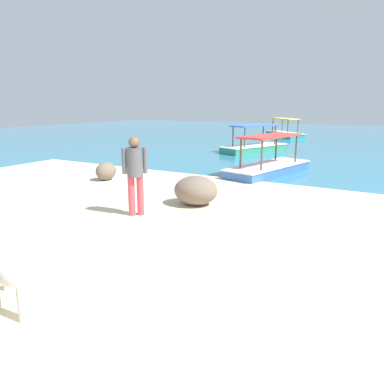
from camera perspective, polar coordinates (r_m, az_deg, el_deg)
sand_beach at (r=5.23m, az=-16.10°, el=-12.63°), size 18.00×14.00×0.04m
water_surface at (r=25.55m, az=21.87°, el=7.59°), size 60.00×36.00×0.03m
person_standing at (r=7.42m, az=-8.97°, el=3.42°), size 0.40×0.37×1.62m
shore_rock_large at (r=8.24m, az=0.60°, el=0.26°), size 1.08×0.98×0.67m
shore_rock_medium at (r=11.26m, az=-13.40°, el=3.23°), size 0.56×0.71×0.55m
boat_blue at (r=12.29m, az=12.00°, el=4.04°), size 1.97×3.84×1.29m
boat_teal at (r=26.77m, az=14.36°, el=9.00°), size 3.40×3.43×1.29m
boat_green at (r=18.05m, az=9.75°, el=7.15°), size 2.46×3.84×1.29m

